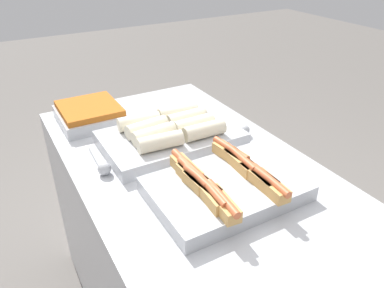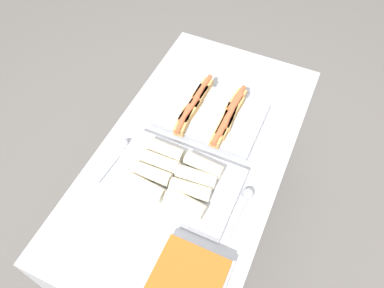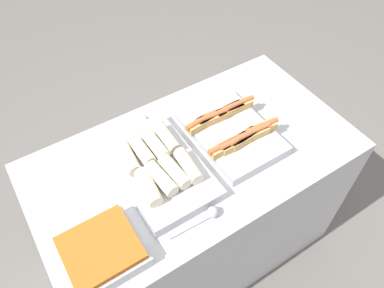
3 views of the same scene
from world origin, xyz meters
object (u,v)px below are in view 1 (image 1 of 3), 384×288
(serving_spoon_near, at_px, (103,167))
(serving_spoon_far, at_px, (241,129))
(tray_wraps, at_px, (171,134))
(tray_side_front, at_px, (90,114))
(tray_hotdogs, at_px, (225,185))

(serving_spoon_near, relative_size, serving_spoon_far, 0.94)
(tray_wraps, height_order, serving_spoon_near, tray_wraps)
(tray_side_front, bearing_deg, serving_spoon_far, 50.47)
(tray_side_front, xyz_separation_m, serving_spoon_near, (0.40, -0.08, -0.02))
(tray_wraps, height_order, serving_spoon_far, tray_wraps)
(tray_hotdogs, relative_size, tray_side_front, 1.66)
(tray_hotdogs, bearing_deg, tray_wraps, 179.57)
(serving_spoon_near, distance_m, serving_spoon_far, 0.57)
(tray_wraps, bearing_deg, serving_spoon_near, -78.85)
(serving_spoon_near, height_order, serving_spoon_far, same)
(tray_wraps, bearing_deg, tray_side_front, -148.90)
(tray_hotdogs, height_order, tray_wraps, tray_wraps)
(serving_spoon_far, bearing_deg, serving_spoon_near, -90.45)
(tray_side_front, bearing_deg, tray_hotdogs, 16.10)
(tray_side_front, distance_m, serving_spoon_far, 0.64)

